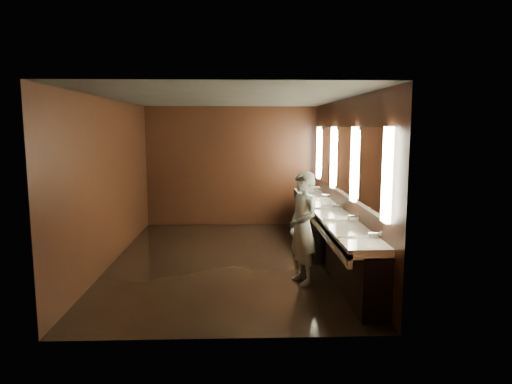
# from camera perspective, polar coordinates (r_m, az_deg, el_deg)

# --- Properties ---
(floor) EXTENTS (6.00, 6.00, 0.00)m
(floor) POSITION_cam_1_polar(r_m,az_deg,el_deg) (8.12, -3.42, -8.51)
(floor) COLOR black
(floor) RESTS_ON ground
(ceiling) EXTENTS (4.00, 6.00, 0.02)m
(ceiling) POSITION_cam_1_polar(r_m,az_deg,el_deg) (7.79, -3.59, 11.63)
(ceiling) COLOR #2D2D2B
(ceiling) RESTS_ON wall_back
(wall_back) EXTENTS (4.00, 0.02, 2.80)m
(wall_back) POSITION_cam_1_polar(r_m,az_deg,el_deg) (10.82, -3.10, 3.22)
(wall_back) COLOR black
(wall_back) RESTS_ON floor
(wall_front) EXTENTS (4.00, 0.02, 2.80)m
(wall_front) POSITION_cam_1_polar(r_m,az_deg,el_deg) (4.87, -4.41, -2.81)
(wall_front) COLOR black
(wall_front) RESTS_ON floor
(wall_left) EXTENTS (0.02, 6.00, 2.80)m
(wall_left) POSITION_cam_1_polar(r_m,az_deg,el_deg) (8.13, -17.74, 1.23)
(wall_left) COLOR black
(wall_left) RESTS_ON floor
(wall_right) EXTENTS (0.02, 6.00, 2.80)m
(wall_right) POSITION_cam_1_polar(r_m,az_deg,el_deg) (8.03, 10.92, 1.39)
(wall_right) COLOR black
(wall_right) RESTS_ON floor
(sink_counter) EXTENTS (0.55, 5.40, 1.01)m
(sink_counter) POSITION_cam_1_polar(r_m,az_deg,el_deg) (8.14, 9.32, -4.95)
(sink_counter) COLOR black
(sink_counter) RESTS_ON floor
(mirror_band) EXTENTS (0.06, 5.03, 1.15)m
(mirror_band) POSITION_cam_1_polar(r_m,az_deg,el_deg) (7.99, 10.84, 3.88)
(mirror_band) COLOR #FEF1C3
(mirror_band) RESTS_ON wall_right
(person) EXTENTS (0.59, 0.71, 1.68)m
(person) POSITION_cam_1_polar(r_m,az_deg,el_deg) (6.81, 5.90, -4.51)
(person) COLOR #8ABCCE
(person) RESTS_ON floor
(trash_bin) EXTENTS (0.40, 0.40, 0.51)m
(trash_bin) POSITION_cam_1_polar(r_m,az_deg,el_deg) (7.97, 8.01, -6.97)
(trash_bin) COLOR black
(trash_bin) RESTS_ON floor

